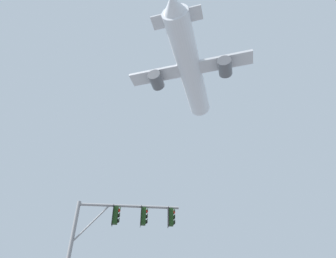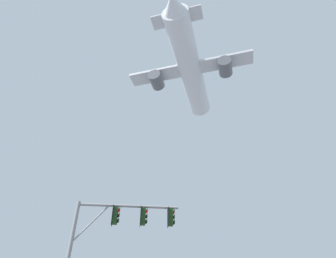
{
  "view_description": "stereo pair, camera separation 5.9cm",
  "coord_description": "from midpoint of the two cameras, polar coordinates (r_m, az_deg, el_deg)",
  "views": [
    {
      "loc": [
        0.98,
        -6.92,
        1.17
      ],
      "look_at": [
        -0.22,
        14.18,
        15.6
      ],
      "focal_mm": 28.16,
      "sensor_mm": 36.0,
      "label": 1
    },
    {
      "loc": [
        1.04,
        -6.91,
        1.17
      ],
      "look_at": [
        -0.22,
        14.18,
        15.6
      ],
      "focal_mm": 28.16,
      "sensor_mm": 36.0,
      "label": 2
    }
  ],
  "objects": [
    {
      "name": "signal_pole_near",
      "position": [
        14.86,
        -11.07,
        -20.4
      ],
      "size": [
        5.45,
        1.18,
        5.95
      ],
      "color": "gray",
      "rests_on": "ground"
    },
    {
      "name": "airplane",
      "position": [
        47.28,
        4.72,
        12.67
      ],
      "size": [
        21.23,
        27.48,
        7.5
      ],
      "color": "white"
    }
  ]
}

